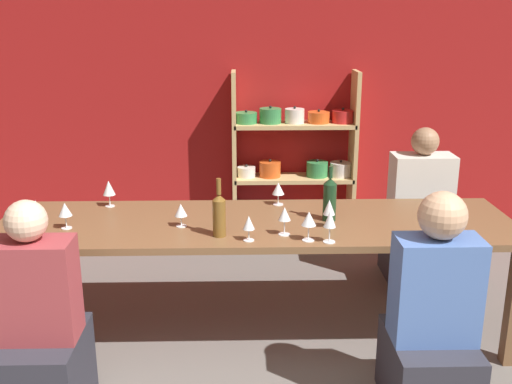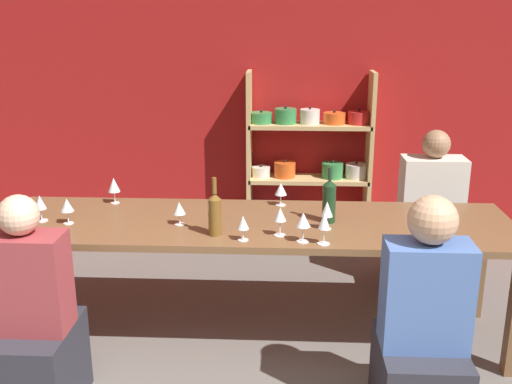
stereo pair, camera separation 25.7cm
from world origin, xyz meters
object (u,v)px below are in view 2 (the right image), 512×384
(wine_glass_white_b, at_px, (324,222))
(wine_glass_red_d, at_px, (327,210))
(dining_table, at_px, (255,233))
(wine_glass_red_e, at_px, (114,186))
(wine_glass_red_g, at_px, (281,190))
(person_near_a, at_px, (33,336))
(wine_glass_red_b, at_px, (40,203))
(wine_glass_red_a, at_px, (67,206))
(wine_glass_red_c, at_px, (303,221))
(wine_bottle_dark, at_px, (215,213))
(wine_glass_white_a, at_px, (280,216))
(wine_glass_red_f, at_px, (243,223))
(person_far_a, at_px, (428,231))
(wine_bottle_green, at_px, (329,200))
(shelf_unit, at_px, (309,168))
(wine_glass_empty_a, at_px, (179,209))
(person_near_b, at_px, (422,340))

(wine_glass_white_b, bearing_deg, wine_glass_red_d, 82.78)
(dining_table, distance_m, wine_glass_red_e, 1.00)
(wine_glass_red_g, distance_m, person_near_a, 1.69)
(dining_table, bearing_deg, wine_glass_red_g, 64.79)
(wine_glass_red_b, relative_size, wine_glass_white_b, 0.89)
(wine_glass_red_d, relative_size, wine_glass_red_g, 1.12)
(dining_table, distance_m, wine_glass_red_a, 1.11)
(wine_glass_red_a, height_order, wine_glass_red_c, wine_glass_red_c)
(wine_bottle_dark, bearing_deg, wine_glass_white_a, 1.35)
(dining_table, relative_size, wine_glass_red_a, 20.05)
(wine_glass_red_e, relative_size, wine_glass_red_g, 1.15)
(wine_glass_red_d, distance_m, wine_glass_red_g, 0.50)
(wine_glass_red_c, bearing_deg, wine_glass_white_b, -14.31)
(wine_glass_red_d, bearing_deg, wine_glass_white_b, -97.22)
(wine_glass_red_f, height_order, person_far_a, person_far_a)
(wine_glass_red_e, distance_m, wine_glass_red_f, 1.07)
(wine_bottle_green, relative_size, wine_glass_red_g, 2.23)
(shelf_unit, relative_size, wine_glass_empty_a, 10.70)
(wine_glass_white_a, bearing_deg, wine_glass_empty_a, 165.50)
(wine_glass_red_f, height_order, wine_glass_white_a, wine_glass_white_a)
(person_near_a, bearing_deg, person_far_a, 34.71)
(wine_bottle_dark, relative_size, wine_glass_red_b, 2.08)
(wine_glass_red_a, bearing_deg, shelf_unit, 53.09)
(person_near_b, bearing_deg, shelf_unit, 99.81)
(shelf_unit, bearing_deg, wine_glass_white_a, -96.60)
(wine_glass_red_e, xyz_separation_m, person_far_a, (2.15, 0.50, -0.46))
(shelf_unit, height_order, wine_glass_red_a, shelf_unit)
(shelf_unit, bearing_deg, wine_bottle_dark, -105.90)
(shelf_unit, distance_m, dining_table, 1.92)
(wine_glass_red_e, height_order, wine_glass_white_a, wine_glass_red_e)
(dining_table, xyz_separation_m, wine_glass_red_f, (-0.05, -0.31, 0.18))
(person_near_a, bearing_deg, wine_glass_empty_a, 48.01)
(wine_glass_red_g, distance_m, wine_glass_white_b, 0.70)
(wine_bottle_green, distance_m, person_far_a, 1.23)
(wine_glass_red_a, bearing_deg, wine_glass_red_f, -11.84)
(wine_bottle_green, relative_size, wine_glass_red_a, 2.17)
(wine_glass_red_f, relative_size, person_near_b, 0.12)
(wine_glass_empty_a, distance_m, wine_glass_white_a, 0.61)
(wine_glass_red_b, relative_size, person_near_b, 0.14)
(wine_glass_red_a, distance_m, person_near_a, 0.82)
(dining_table, xyz_separation_m, wine_glass_red_b, (-1.26, -0.06, 0.19))
(wine_glass_red_b, bearing_deg, wine_glass_empty_a, -1.39)
(dining_table, xyz_separation_m, person_near_b, (0.85, -0.74, -0.26))
(wine_glass_red_e, xyz_separation_m, wine_glass_empty_a, (0.49, -0.39, -0.02))
(wine_glass_red_e, relative_size, wine_glass_white_a, 1.05)
(wine_bottle_dark, bearing_deg, shelf_unit, 74.10)
(wine_glass_white_a, bearing_deg, person_near_a, -155.84)
(person_far_a, relative_size, person_near_b, 1.01)
(wine_bottle_green, height_order, wine_glass_white_b, wine_bottle_green)
(wine_bottle_dark, distance_m, wine_glass_white_b, 0.60)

